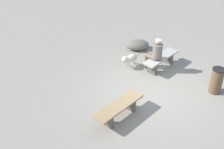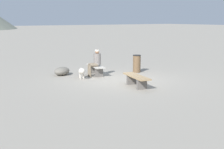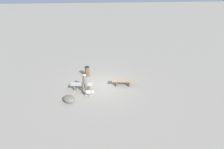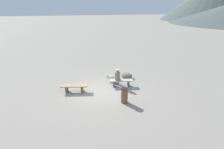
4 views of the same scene
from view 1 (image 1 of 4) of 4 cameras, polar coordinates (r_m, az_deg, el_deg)
ground at (r=9.89m, az=7.26°, el=-3.77°), size 210.00×210.00×0.06m
bench_left at (r=8.70m, az=1.30°, el=-6.45°), size 1.77×0.82×0.45m
bench_right at (r=11.09m, az=9.18°, el=2.69°), size 1.66×0.79×0.47m
seated_person at (r=10.73m, az=8.18°, el=4.20°), size 0.41×0.62×1.25m
dog at (r=11.02m, az=3.36°, el=3.03°), size 0.73×0.47×0.51m
trash_bin at (r=10.19m, az=19.18°, el=-1.10°), size 0.41×0.41×0.88m
boulder at (r=12.31m, az=4.84°, el=5.61°), size 1.08×1.13×0.39m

